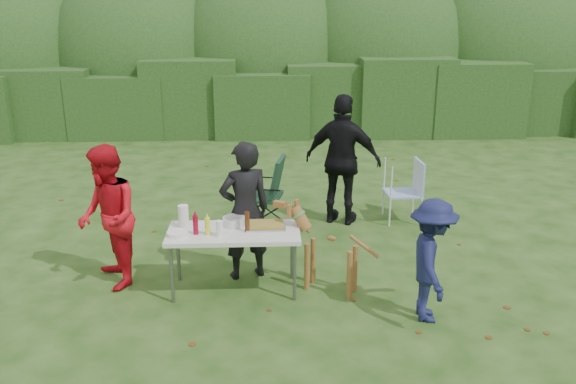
{
  "coord_description": "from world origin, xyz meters",
  "views": [
    {
      "loc": [
        -0.02,
        -6.57,
        3.33
      ],
      "look_at": [
        0.29,
        0.45,
        1.0
      ],
      "focal_mm": 38.0,
      "sensor_mm": 36.0,
      "label": 1
    }
  ],
  "objects_px": {
    "person_cook": "(245,211)",
    "person_black_puffy": "(343,160)",
    "beer_bottle": "(247,222)",
    "folding_table": "(234,235)",
    "camping_chair": "(261,192)",
    "dog": "(331,251)",
    "person_red_jacket": "(108,218)",
    "mustard_bottle": "(208,226)",
    "ketchup_bottle": "(196,225)",
    "paper_towel_roll": "(183,216)",
    "child": "(431,261)",
    "lawn_chair": "(403,191)"
  },
  "relations": [
    {
      "from": "person_black_puffy",
      "to": "beer_bottle",
      "type": "relative_size",
      "value": 8.07
    },
    {
      "from": "dog",
      "to": "mustard_bottle",
      "type": "xyz_separation_m",
      "value": [
        -1.39,
        -0.04,
        0.34
      ]
    },
    {
      "from": "child",
      "to": "ketchup_bottle",
      "type": "height_order",
      "value": "child"
    },
    {
      "from": "person_red_jacket",
      "to": "ketchup_bottle",
      "type": "xyz_separation_m",
      "value": [
        1.03,
        -0.28,
        0.0
      ]
    },
    {
      "from": "camping_chair",
      "to": "paper_towel_roll",
      "type": "bearing_deg",
      "value": 76.6
    },
    {
      "from": "ketchup_bottle",
      "to": "person_cook",
      "type": "bearing_deg",
      "value": 39.33
    },
    {
      "from": "mustard_bottle",
      "to": "ketchup_bottle",
      "type": "relative_size",
      "value": 0.91
    },
    {
      "from": "camping_chair",
      "to": "paper_towel_roll",
      "type": "xyz_separation_m",
      "value": [
        -0.88,
        -1.86,
        0.33
      ]
    },
    {
      "from": "dog",
      "to": "mustard_bottle",
      "type": "distance_m",
      "value": 1.43
    },
    {
      "from": "camping_chair",
      "to": "lawn_chair",
      "type": "distance_m",
      "value": 2.14
    },
    {
      "from": "person_red_jacket",
      "to": "paper_towel_roll",
      "type": "height_order",
      "value": "person_red_jacket"
    },
    {
      "from": "folding_table",
      "to": "person_cook",
      "type": "xyz_separation_m",
      "value": [
        0.12,
        0.37,
        0.16
      ]
    },
    {
      "from": "person_red_jacket",
      "to": "lawn_chair",
      "type": "distance_m",
      "value": 4.38
    },
    {
      "from": "person_cook",
      "to": "person_black_puffy",
      "type": "relative_size",
      "value": 0.88
    },
    {
      "from": "child",
      "to": "person_cook",
      "type": "bearing_deg",
      "value": 66.37
    },
    {
      "from": "child",
      "to": "camping_chair",
      "type": "relative_size",
      "value": 1.24
    },
    {
      "from": "child",
      "to": "beer_bottle",
      "type": "distance_m",
      "value": 2.05
    },
    {
      "from": "folding_table",
      "to": "child",
      "type": "bearing_deg",
      "value": -19.45
    },
    {
      "from": "mustard_bottle",
      "to": "ketchup_bottle",
      "type": "height_order",
      "value": "ketchup_bottle"
    },
    {
      "from": "person_cook",
      "to": "camping_chair",
      "type": "distance_m",
      "value": 1.68
    },
    {
      "from": "lawn_chair",
      "to": "person_black_puffy",
      "type": "bearing_deg",
      "value": 0.51
    },
    {
      "from": "dog",
      "to": "mustard_bottle",
      "type": "bearing_deg",
      "value": 29.38
    },
    {
      "from": "person_red_jacket",
      "to": "ketchup_bottle",
      "type": "distance_m",
      "value": 1.07
    },
    {
      "from": "person_black_puffy",
      "to": "mustard_bottle",
      "type": "relative_size",
      "value": 9.68
    },
    {
      "from": "person_red_jacket",
      "to": "person_black_puffy",
      "type": "height_order",
      "value": "person_black_puffy"
    },
    {
      "from": "beer_bottle",
      "to": "person_cook",
      "type": "bearing_deg",
      "value": 94.94
    },
    {
      "from": "person_black_puffy",
      "to": "child",
      "type": "relative_size",
      "value": 1.46
    },
    {
      "from": "folding_table",
      "to": "child",
      "type": "xyz_separation_m",
      "value": [
        2.08,
        -0.73,
        -0.02
      ]
    },
    {
      "from": "mustard_bottle",
      "to": "dog",
      "type": "bearing_deg",
      "value": 1.62
    },
    {
      "from": "folding_table",
      "to": "person_cook",
      "type": "distance_m",
      "value": 0.42
    },
    {
      "from": "mustard_bottle",
      "to": "lawn_chair",
      "type": "bearing_deg",
      "value": 39.94
    },
    {
      "from": "camping_chair",
      "to": "person_red_jacket",
      "type": "bearing_deg",
      "value": 57.74
    },
    {
      "from": "child",
      "to": "paper_towel_roll",
      "type": "bearing_deg",
      "value": 77.3
    },
    {
      "from": "beer_bottle",
      "to": "paper_towel_roll",
      "type": "distance_m",
      "value": 0.75
    },
    {
      "from": "camping_chair",
      "to": "lawn_chair",
      "type": "height_order",
      "value": "camping_chair"
    },
    {
      "from": "person_black_puffy",
      "to": "beer_bottle",
      "type": "height_order",
      "value": "person_black_puffy"
    },
    {
      "from": "folding_table",
      "to": "mustard_bottle",
      "type": "distance_m",
      "value": 0.33
    },
    {
      "from": "person_cook",
      "to": "mustard_bottle",
      "type": "relative_size",
      "value": 8.48
    },
    {
      "from": "person_red_jacket",
      "to": "beer_bottle",
      "type": "xyz_separation_m",
      "value": [
        1.61,
        -0.24,
        0.01
      ]
    },
    {
      "from": "mustard_bottle",
      "to": "person_red_jacket",
      "type": "bearing_deg",
      "value": 165.33
    },
    {
      "from": "camping_chair",
      "to": "beer_bottle",
      "type": "xyz_separation_m",
      "value": [
        -0.15,
        -2.04,
        0.32
      ]
    },
    {
      "from": "dog",
      "to": "person_red_jacket",
      "type": "bearing_deg",
      "value": 21.82
    },
    {
      "from": "paper_towel_roll",
      "to": "person_black_puffy",
      "type": "bearing_deg",
      "value": 43.45
    },
    {
      "from": "person_cook",
      "to": "lawn_chair",
      "type": "xyz_separation_m",
      "value": [
        2.32,
        1.82,
        -0.38
      ]
    },
    {
      "from": "child",
      "to": "ketchup_bottle",
      "type": "xyz_separation_m",
      "value": [
        -2.49,
        0.66,
        0.18
      ]
    },
    {
      "from": "folding_table",
      "to": "paper_towel_roll",
      "type": "xyz_separation_m",
      "value": [
        -0.57,
        0.15,
        0.18
      ]
    },
    {
      "from": "paper_towel_roll",
      "to": "folding_table",
      "type": "bearing_deg",
      "value": -14.65
    },
    {
      "from": "person_red_jacket",
      "to": "ketchup_bottle",
      "type": "height_order",
      "value": "person_red_jacket"
    },
    {
      "from": "person_black_puffy",
      "to": "beer_bottle",
      "type": "distance_m",
      "value": 2.56
    },
    {
      "from": "person_red_jacket",
      "to": "mustard_bottle",
      "type": "height_order",
      "value": "person_red_jacket"
    }
  ]
}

